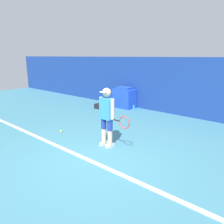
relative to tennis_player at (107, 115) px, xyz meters
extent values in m
plane|color=teal|center=(0.32, -0.81, -0.84)|extent=(24.00, 24.00, 0.00)
cube|color=navy|center=(0.32, 4.13, 0.28)|extent=(24.00, 0.10, 2.23)
cube|color=white|center=(0.32, -0.88, -0.83)|extent=(21.60, 0.10, 0.01)
cylinder|color=beige|center=(-0.12, 0.00, -0.61)|extent=(0.12, 0.12, 0.45)
cylinder|color=navy|center=(-0.12, 0.00, -0.25)|extent=(0.14, 0.14, 0.28)
cube|color=white|center=(-0.12, 0.00, -0.80)|extent=(0.10, 0.24, 0.08)
cylinder|color=beige|center=(0.10, 0.00, -0.61)|extent=(0.12, 0.12, 0.45)
cylinder|color=navy|center=(0.10, 0.00, -0.25)|extent=(0.14, 0.14, 0.28)
cube|color=white|center=(0.10, 0.00, -0.80)|extent=(0.10, 0.24, 0.08)
cube|color=#338CE0|center=(-0.01, 0.00, 0.16)|extent=(0.34, 0.21, 0.54)
sphere|color=beige|center=(-0.01, 0.00, 0.57)|extent=(0.22, 0.22, 0.22)
cube|color=white|center=(-0.02, -0.10, 0.59)|extent=(0.18, 0.12, 0.02)
cylinder|color=beige|center=(-0.21, 0.01, 0.18)|extent=(0.09, 0.09, 0.51)
cylinder|color=beige|center=(0.18, 0.00, 0.18)|extent=(0.09, 0.09, 0.51)
cylinder|color=black|center=(0.30, -0.01, -0.07)|extent=(0.24, 0.04, 0.03)
torus|color=red|center=(0.56, -0.01, -0.07)|extent=(0.31, 0.03, 0.31)
sphere|color=#D1E533|center=(-1.78, -0.16, -0.80)|extent=(0.07, 0.07, 0.07)
cube|color=blue|center=(-2.39, 3.73, -0.42)|extent=(0.93, 0.62, 0.84)
cube|color=blue|center=(-2.39, 3.73, 0.05)|extent=(0.65, 0.43, 0.10)
cube|color=black|center=(-2.83, 2.83, -0.73)|extent=(0.85, 0.33, 0.22)
cylinder|color=#33ADD6|center=(-1.78, 3.62, -0.73)|extent=(0.08, 0.08, 0.21)
cylinder|color=black|center=(-1.78, 3.62, -0.61)|extent=(0.04, 0.04, 0.02)
camera|label=1|loc=(3.59, -3.89, 1.45)|focal=35.00mm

